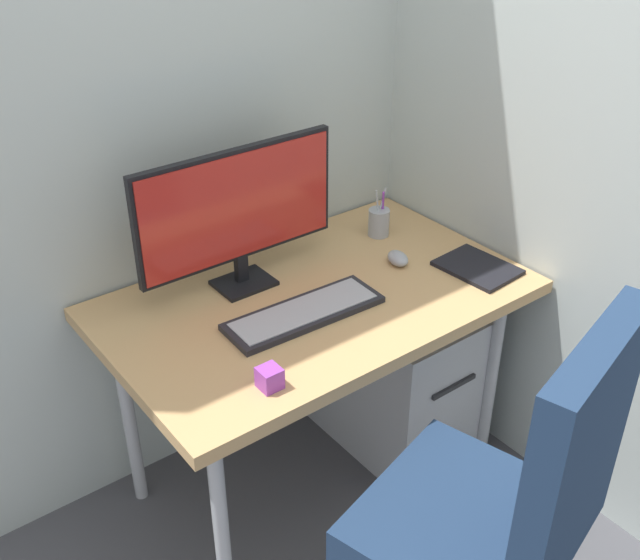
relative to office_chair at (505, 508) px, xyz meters
name	(u,v)px	position (x,y,z in m)	size (l,w,h in m)	color
ground_plane	(316,474)	(0.07, 0.80, -0.58)	(8.00, 8.00, 0.00)	#4C4C51
wall_back	(229,32)	(0.07, 1.21, 0.82)	(2.55, 0.04, 2.80)	#B7C1BC
wall_side_right	(544,39)	(0.72, 0.61, 0.82)	(0.04, 2.07, 2.80)	#B7C1BC
desk	(316,312)	(0.07, 0.80, 0.08)	(1.23, 0.75, 0.72)	tan
office_chair	(505,508)	(0.00, 0.00, 0.00)	(0.59, 0.59, 1.10)	black
filing_cabinet	(392,370)	(0.41, 0.81, -0.30)	(0.37, 0.57, 0.56)	#B2B5BA
monitor	(238,209)	(-0.06, 0.99, 0.39)	(0.64, 0.13, 0.42)	black
keyboard	(304,313)	(-0.02, 0.73, 0.15)	(0.47, 0.17, 0.02)	black
mouse	(398,258)	(0.39, 0.79, 0.16)	(0.06, 0.08, 0.04)	#9EA0A5
pen_holder	(379,222)	(0.47, 0.98, 0.19)	(0.07, 0.07, 0.17)	#9EA0A5
notebook	(477,268)	(0.56, 0.61, 0.15)	(0.18, 0.23, 0.01)	black
desk_clamp_accessory	(270,378)	(-0.27, 0.53, 0.17)	(0.05, 0.05, 0.06)	purple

